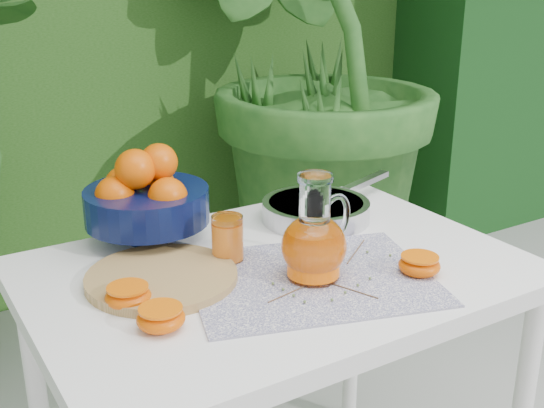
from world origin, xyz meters
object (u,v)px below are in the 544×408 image
fruit_bowl (145,198)px  saute_pan (317,209)px  cutting_board (162,278)px  white_table (277,301)px  juice_pitcher (315,243)px

fruit_bowl → saute_pan: 0.41m
cutting_board → saute_pan: size_ratio=0.62×
white_table → saute_pan: bearing=38.5°
fruit_bowl → saute_pan: fruit_bowl is taller
saute_pan → cutting_board: bearing=-164.9°
juice_pitcher → saute_pan: 0.33m
cutting_board → saute_pan: 0.47m
cutting_board → fruit_bowl: 0.24m
fruit_bowl → white_table: bearing=-57.7°
fruit_bowl → juice_pitcher: 0.42m
white_table → saute_pan: size_ratio=2.10×
fruit_bowl → juice_pitcher: fruit_bowl is taller
cutting_board → fruit_bowl: size_ratio=0.83×
saute_pan → fruit_bowl: bearing=166.3°
white_table → cutting_board: bearing=166.7°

